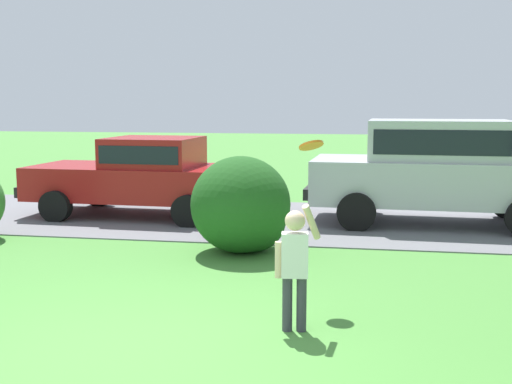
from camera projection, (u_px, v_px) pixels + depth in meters
name	position (u px, v px, depth m)	size (l,w,h in m)	color
ground_plane	(116.00, 357.00, 5.85)	(80.00, 80.00, 0.00)	#478438
driveway_strip	(254.00, 219.00, 12.60)	(28.00, 4.40, 0.02)	slate
shrub_centre_left	(243.00, 208.00, 9.85)	(1.49, 1.60, 1.45)	#1E511C
parked_sedan	(144.00, 174.00, 12.88)	(4.45, 2.20, 1.56)	maroon
parked_suv	(438.00, 166.00, 11.98)	(4.76, 2.22, 1.92)	silver
child_thrower	(295.00, 260.00, 6.43)	(0.44, 0.29, 1.29)	#383842
frisbee	(311.00, 145.00, 7.35)	(0.30, 0.27, 0.19)	orange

